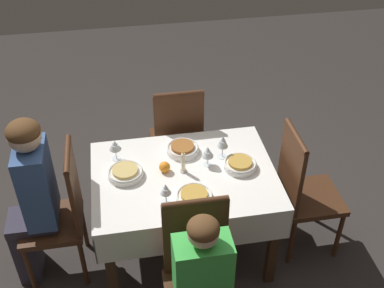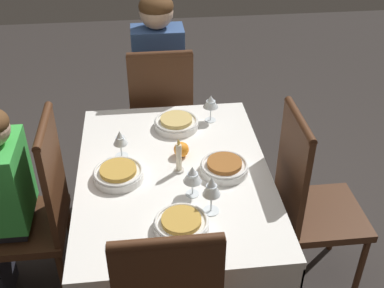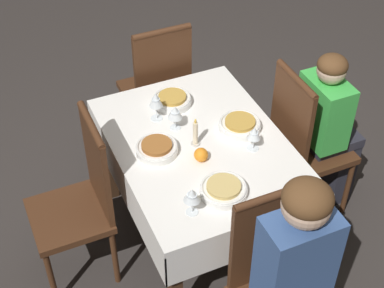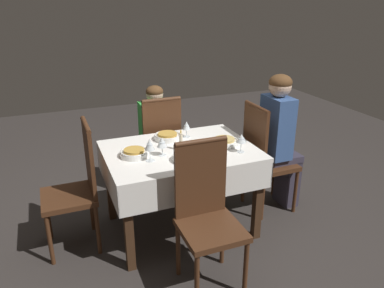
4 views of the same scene
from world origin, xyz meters
name	(u,v)px [view 4 (image 4 of 4)]	position (x,y,z in m)	size (l,w,h in m)	color
ground_plane	(181,227)	(0.00, 0.00, 0.00)	(8.00, 8.00, 0.00)	#332D2B
dining_table	(180,161)	(0.00, 0.00, 0.62)	(1.17, 0.86, 0.72)	white
chair_west	(264,155)	(-0.79, -0.01, 0.54)	(0.40, 0.39, 1.00)	#472816
chair_south	(160,143)	(-0.02, -0.64, 0.54)	(0.39, 0.40, 1.00)	#472816
chair_north	(207,211)	(0.05, 0.64, 0.54)	(0.39, 0.40, 1.00)	#472816
chair_east	(78,183)	(0.79, -0.07, 0.54)	(0.40, 0.39, 1.00)	#472816
person_adult_denim	(280,135)	(-0.95, -0.01, 0.70)	(0.34, 0.30, 1.24)	#383342
person_child_green	(154,133)	(-0.02, -0.80, 0.59)	(0.30, 0.33, 1.07)	#282833
bowl_west	(225,142)	(-0.37, 0.04, 0.75)	(0.23, 0.23, 0.06)	white
wine_glass_west	(241,139)	(-0.42, 0.23, 0.83)	(0.08, 0.08, 0.15)	white
bowl_south	(167,136)	(0.02, -0.24, 0.75)	(0.22, 0.22, 0.06)	white
wine_glass_south	(187,126)	(-0.15, -0.23, 0.82)	(0.07, 0.07, 0.14)	white
bowl_north	(187,157)	(0.03, 0.22, 0.75)	(0.22, 0.22, 0.06)	white
wine_glass_north	(162,143)	(0.17, 0.07, 0.82)	(0.08, 0.08, 0.15)	white
bowl_east	(134,152)	(0.37, 0.00, 0.75)	(0.21, 0.21, 0.06)	white
wine_glass_east	(150,145)	(0.28, 0.13, 0.84)	(0.07, 0.07, 0.17)	white
candle_centerpiece	(181,142)	(0.00, 0.02, 0.79)	(0.05, 0.05, 0.17)	beige
orange_fruit	(196,145)	(-0.12, 0.05, 0.76)	(0.07, 0.07, 0.07)	orange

